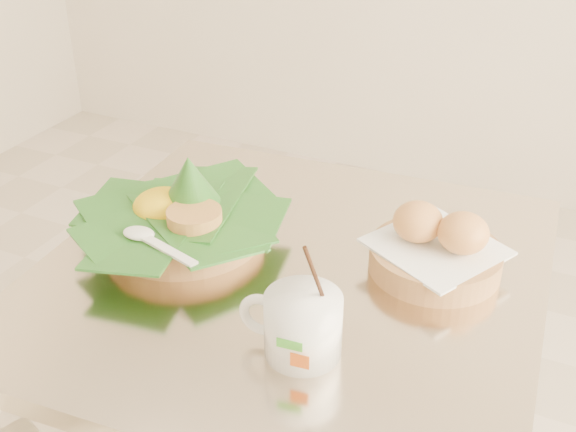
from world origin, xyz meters
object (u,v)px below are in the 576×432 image
at_px(coffee_mug, 301,323).
at_px(rice_basket, 183,213).
at_px(bread_basket, 436,249).
at_px(cafe_table, 290,384).

bearing_deg(coffee_mug, rice_basket, 148.50).
bearing_deg(bread_basket, cafe_table, -154.50).
relative_size(rice_basket, bread_basket, 1.43).
height_order(bread_basket, coffee_mug, coffee_mug).
distance_m(bread_basket, coffee_mug, 0.26).
bearing_deg(rice_basket, bread_basket, 11.72).
bearing_deg(rice_basket, cafe_table, -3.60).
xyz_separation_m(rice_basket, coffee_mug, (0.27, -0.17, 0.00)).
xyz_separation_m(cafe_table, rice_basket, (-0.19, 0.01, 0.26)).
bearing_deg(bread_basket, coffee_mug, -112.31).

